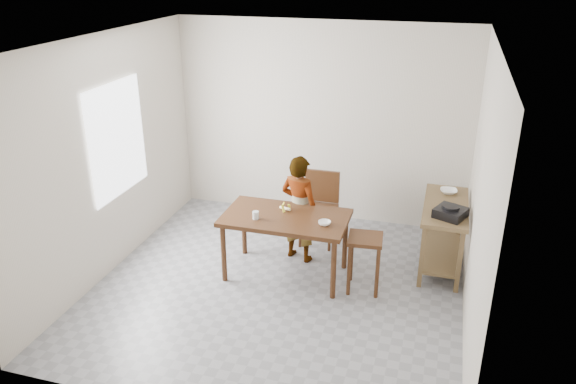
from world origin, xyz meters
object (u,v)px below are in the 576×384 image
(prep_counter, at_px, (442,236))
(child, at_px, (299,209))
(dining_table, at_px, (286,245))
(dining_chair, at_px, (318,210))
(stool, at_px, (364,263))

(prep_counter, xyz_separation_m, child, (-1.67, -0.29, 0.26))
(prep_counter, bearing_deg, dining_table, -157.85)
(dining_chair, distance_m, stool, 1.19)
(prep_counter, bearing_deg, child, -170.19)
(dining_table, distance_m, stool, 0.92)
(dining_table, xyz_separation_m, dining_chair, (0.18, 0.87, 0.08))
(child, distance_m, dining_chair, 0.52)
(dining_chair, bearing_deg, prep_counter, -6.57)
(child, xyz_separation_m, dining_chair, (0.13, 0.46, -0.20))
(dining_table, bearing_deg, child, 83.15)
(child, xyz_separation_m, stool, (0.87, -0.47, -0.34))
(stool, bearing_deg, prep_counter, 43.45)
(dining_table, xyz_separation_m, prep_counter, (1.72, 0.70, 0.03))
(prep_counter, height_order, child, child)
(dining_table, height_order, prep_counter, prep_counter)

